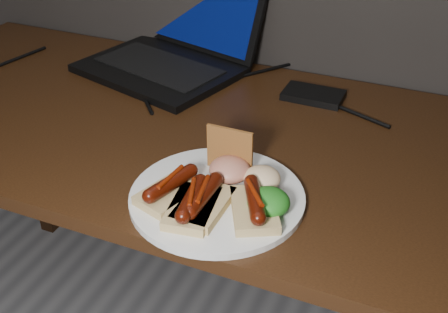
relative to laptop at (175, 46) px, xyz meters
name	(u,v)px	position (x,y,z in m)	size (l,w,h in m)	color
desk	(156,152)	(0.08, -0.26, -0.14)	(1.40, 0.70, 0.75)	#361E0D
laptop	(175,46)	(0.00, 0.00, 0.00)	(0.45, 0.44, 0.25)	black
hard_drive	(313,95)	(0.37, -0.05, -0.04)	(0.13, 0.08, 0.02)	black
desk_cables	(178,81)	(0.05, -0.09, -0.05)	(0.98, 0.39, 0.01)	black
plate	(217,197)	(0.32, -0.48, -0.05)	(0.30, 0.30, 0.01)	silver
bread_sausage_left	(171,189)	(0.26, -0.52, -0.02)	(0.10, 0.13, 0.04)	#DCC681
bread_sausage_center	(203,201)	(0.32, -0.52, -0.02)	(0.07, 0.12, 0.04)	#DCC681
bread_sausage_right	(254,205)	(0.40, -0.50, -0.02)	(0.11, 0.13, 0.04)	#DCC681
bread_sausage_extra	(192,204)	(0.31, -0.54, -0.02)	(0.09, 0.12, 0.04)	#DCC681
crispbread	(230,150)	(0.32, -0.40, 0.00)	(0.09, 0.01, 0.09)	#B06830
salad_greens	(269,202)	(0.42, -0.49, -0.02)	(0.07, 0.07, 0.04)	#1B5611
salsa_mound	(230,169)	(0.33, -0.43, -0.02)	(0.07, 0.07, 0.04)	#A51016
coleslaw_mound	(262,178)	(0.39, -0.43, -0.02)	(0.06, 0.06, 0.04)	white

